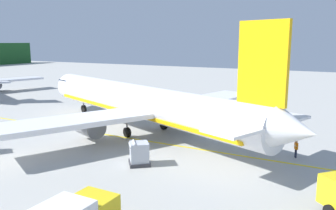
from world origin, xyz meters
name	(u,v)px	position (x,y,z in m)	size (l,w,h in m)	color
airliner_foreground	(141,103)	(24.06, 16.52, 3.39)	(33.59, 40.00, 11.90)	white
cargo_container_mid	(265,114)	(35.88, 5.09, 0.95)	(2.18, 2.18, 2.01)	#333338
cargo_container_far	(139,154)	(14.74, 10.82, 0.98)	(2.43, 2.43, 2.07)	#333338
crew_marshaller	(228,117)	(31.81, 8.72, 0.98)	(0.38, 0.59, 1.66)	#191E33
crew_loader_left	(296,148)	(22.88, -0.62, 0.94)	(0.58, 0.40, 1.61)	#191E33
apron_guide_line	(163,143)	(21.06, 12.05, 0.01)	(0.30, 60.00, 0.01)	yellow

